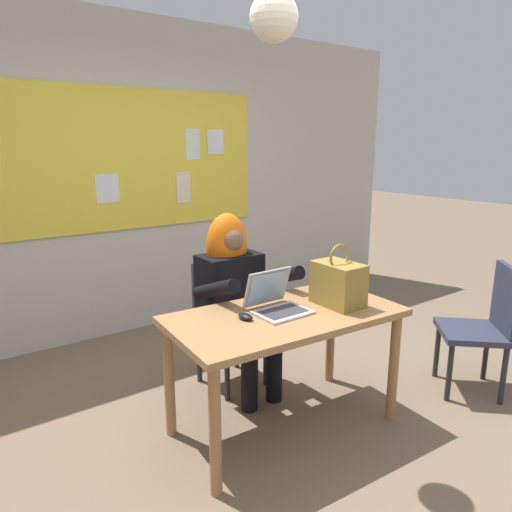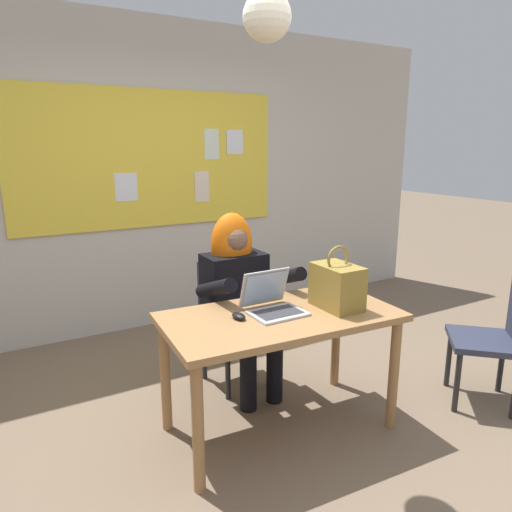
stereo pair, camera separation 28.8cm
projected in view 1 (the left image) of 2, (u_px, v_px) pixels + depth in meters
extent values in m
plane|color=#75604C|center=(284.00, 440.00, 2.72)|extent=(24.00, 24.00, 0.00)
cube|color=beige|center=(131.00, 180.00, 4.12)|extent=(6.30, 0.10, 2.75)
cube|color=yellow|center=(132.00, 160.00, 4.03)|extent=(2.40, 0.02, 1.20)
cube|color=#F4E0C6|center=(184.00, 187.00, 4.35)|extent=(0.15, 0.01, 0.29)
cube|color=white|center=(216.00, 142.00, 4.46)|extent=(0.19, 0.01, 0.23)
cube|color=white|center=(193.00, 144.00, 4.32)|extent=(0.15, 0.00, 0.28)
cube|color=white|center=(107.00, 188.00, 3.94)|extent=(0.19, 0.01, 0.24)
sphere|color=#F2EACC|center=(274.00, 17.00, 2.27)|extent=(0.24, 0.24, 0.24)
cube|color=#A37547|center=(285.00, 316.00, 2.70)|extent=(1.39, 0.78, 0.04)
cylinder|color=#A37547|center=(215.00, 431.00, 2.23)|extent=(0.06, 0.06, 0.70)
cylinder|color=#A37547|center=(393.00, 368.00, 2.86)|extent=(0.06, 0.06, 0.70)
cylinder|color=#A37547|center=(169.00, 380.00, 2.71)|extent=(0.06, 0.06, 0.70)
cylinder|color=#A37547|center=(331.00, 335.00, 3.34)|extent=(0.06, 0.06, 0.70)
cube|color=#2D3347|center=(232.00, 329.00, 3.29)|extent=(0.45, 0.45, 0.04)
cube|color=#2D3347|center=(216.00, 290.00, 3.37)|extent=(0.38, 0.07, 0.45)
cylinder|color=#262628|center=(266.00, 359.00, 3.31)|extent=(0.04, 0.04, 0.39)
cylinder|color=#262628|center=(227.00, 374.00, 3.10)|extent=(0.04, 0.04, 0.39)
cylinder|color=#262628|center=(237.00, 344.00, 3.57)|extent=(0.04, 0.04, 0.39)
cylinder|color=#262628|center=(199.00, 356.00, 3.36)|extent=(0.04, 0.04, 0.39)
cylinder|color=black|center=(274.00, 370.00, 3.11)|extent=(0.11, 0.11, 0.43)
cylinder|color=black|center=(250.00, 379.00, 2.99)|extent=(0.11, 0.11, 0.43)
cylinder|color=black|center=(259.00, 328.00, 3.18)|extent=(0.15, 0.42, 0.15)
cylinder|color=black|center=(235.00, 335.00, 3.07)|extent=(0.15, 0.42, 0.15)
cube|color=black|center=(230.00, 291.00, 3.23)|extent=(0.42, 0.26, 0.52)
cylinder|color=black|center=(279.00, 277.00, 3.17)|extent=(0.09, 0.46, 0.24)
cylinder|color=black|center=(216.00, 290.00, 2.88)|extent=(0.09, 0.46, 0.24)
sphere|color=brown|center=(229.00, 240.00, 3.15)|extent=(0.20, 0.20, 0.20)
ellipsoid|color=orange|center=(227.00, 245.00, 3.18)|extent=(0.30, 0.22, 0.44)
cube|color=#B7B7BC|center=(283.00, 313.00, 2.67)|extent=(0.31, 0.23, 0.01)
cube|color=#333338|center=(283.00, 311.00, 2.67)|extent=(0.26, 0.17, 0.00)
cube|color=#B7B7BC|center=(267.00, 287.00, 2.76)|extent=(0.31, 0.08, 0.22)
cube|color=#99B7E0|center=(268.00, 288.00, 2.76)|extent=(0.27, 0.07, 0.19)
ellipsoid|color=black|center=(245.00, 317.00, 2.58)|extent=(0.07, 0.11, 0.03)
cube|color=olive|center=(338.00, 284.00, 2.80)|extent=(0.20, 0.30, 0.26)
torus|color=olive|center=(339.00, 257.00, 2.76)|extent=(0.16, 0.02, 0.16)
cube|color=#2D3347|center=(472.00, 332.00, 3.19)|extent=(0.59, 0.59, 0.04)
cube|color=#2D3347|center=(506.00, 299.00, 3.11)|extent=(0.29, 0.30, 0.45)
cylinder|color=#262628|center=(449.00, 372.00, 3.10)|extent=(0.04, 0.04, 0.41)
cylinder|color=#262628|center=(437.00, 350.00, 3.43)|extent=(0.04, 0.04, 0.41)
cylinder|color=#262628|center=(504.00, 376.00, 3.05)|extent=(0.04, 0.04, 0.41)
cylinder|color=#262628|center=(486.00, 353.00, 3.38)|extent=(0.04, 0.04, 0.41)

